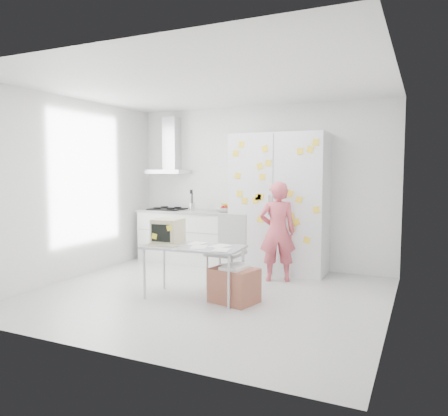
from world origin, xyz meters
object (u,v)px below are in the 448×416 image
at_px(person, 277,232).
at_px(desk, 177,238).
at_px(cardboard_box, 234,285).
at_px(chair, 228,246).

relative_size(person, desk, 1.14).
height_order(person, desk, person).
distance_m(person, cardboard_box, 1.34).
distance_m(person, desk, 1.58).
distance_m(desk, cardboard_box, 0.95).
bearing_deg(person, chair, 26.56).
bearing_deg(desk, cardboard_box, -1.12).
bearing_deg(chair, person, 51.91).
bearing_deg(chair, cardboard_box, -57.70).
height_order(desk, chair, chair).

